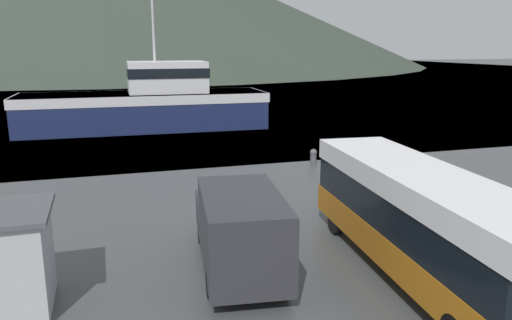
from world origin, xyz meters
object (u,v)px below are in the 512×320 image
tour_bus (419,217)px  small_boat (77,103)px  delivery_van (239,227)px  fishing_boat (148,103)px

tour_bus → small_boat: 46.23m
delivery_van → fishing_boat: bearing=97.7°
tour_bus → small_boat: (-10.91, 44.91, -1.25)m
fishing_boat → small_boat: size_ratio=2.65×
fishing_boat → small_boat: fishing_boat is taller
tour_bus → small_boat: tour_bus is taller
fishing_boat → small_boat: bearing=21.9°
delivery_van → tour_bus: bearing=-14.9°
small_boat → fishing_boat: bearing=170.8°
fishing_boat → small_boat: (-6.05, 16.19, -1.55)m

